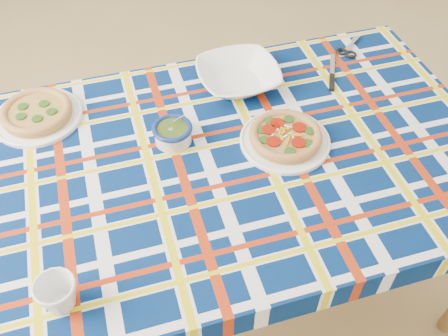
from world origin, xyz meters
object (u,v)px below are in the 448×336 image
object	(u,v)px
main_focaccia_plate	(285,136)
pesto_bowl	(173,132)
dining_table	(234,171)
mug	(58,295)
serving_bowl	(238,77)

from	to	relation	value
main_focaccia_plate	pesto_bowl	size ratio (longest dim) A/B	2.32
dining_table	main_focaccia_plate	world-z (taller)	main_focaccia_plate
dining_table	pesto_bowl	distance (m)	0.20
main_focaccia_plate	pesto_bowl	xyz separation A→B (m)	(-0.29, 0.10, 0.01)
dining_table	mug	xyz separation A→B (m)	(-0.49, -0.30, 0.11)
dining_table	pesto_bowl	bearing A→B (deg)	146.21
dining_table	mug	world-z (taller)	mug
main_focaccia_plate	serving_bowl	size ratio (longest dim) A/B	1.03
serving_bowl	mug	distance (m)	0.83
main_focaccia_plate	mug	size ratio (longest dim) A/B	2.93
serving_bowl	mug	bearing A→B (deg)	-135.92
serving_bowl	dining_table	bearing A→B (deg)	-111.40
dining_table	main_focaccia_plate	bearing A→B (deg)	1.43
serving_bowl	mug	xyz separation A→B (m)	(-0.60, -0.58, 0.01)
pesto_bowl	serving_bowl	bearing A→B (deg)	35.06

